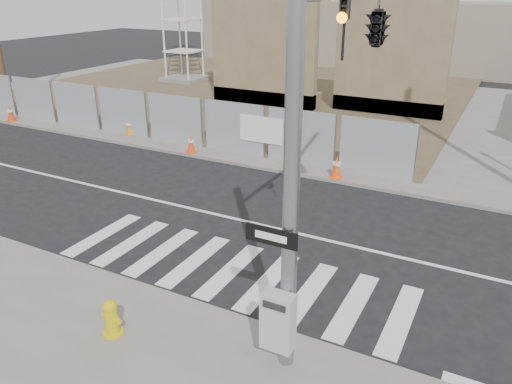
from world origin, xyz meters
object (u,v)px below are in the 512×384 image
at_px(fire_hydrant, 111,317).
at_px(traffic_cone_b, 129,127).
at_px(traffic_cone_a, 11,113).
at_px(traffic_cone_c, 191,144).
at_px(traffic_cone_d, 337,167).
at_px(signal_pole, 353,71).

height_order(fire_hydrant, traffic_cone_b, fire_hydrant).
distance_m(traffic_cone_a, traffic_cone_c, 10.51).
height_order(fire_hydrant, traffic_cone_c, fire_hydrant).
height_order(traffic_cone_a, traffic_cone_d, traffic_cone_d).
xyz_separation_m(signal_pole, traffic_cone_a, (-18.72, 6.27, -4.28)).
bearing_deg(signal_pole, traffic_cone_a, 161.49).
xyz_separation_m(signal_pole, traffic_cone_b, (-12.03, 7.07, -4.30)).
bearing_deg(fire_hydrant, traffic_cone_d, 108.88).
bearing_deg(traffic_cone_a, traffic_cone_b, 6.86).
xyz_separation_m(traffic_cone_b, traffic_cone_d, (9.81, -0.80, 0.02)).
distance_m(traffic_cone_a, traffic_cone_b, 6.73).
bearing_deg(traffic_cone_a, fire_hydrant, -32.51).
xyz_separation_m(traffic_cone_a, traffic_cone_d, (16.49, 0.00, 0.01)).
bearing_deg(fire_hydrant, traffic_cone_b, 154.25).
bearing_deg(traffic_cone_c, traffic_cone_d, 0.00).
height_order(traffic_cone_b, traffic_cone_c, traffic_cone_b).
bearing_deg(traffic_cone_d, fire_hydrant, -95.86).
bearing_deg(signal_pole, traffic_cone_c, 142.66).
distance_m(traffic_cone_b, traffic_cone_d, 9.84).
relative_size(traffic_cone_b, traffic_cone_d, 0.94).
relative_size(traffic_cone_b, traffic_cone_c, 1.05).
distance_m(signal_pole, traffic_cone_d, 7.90).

